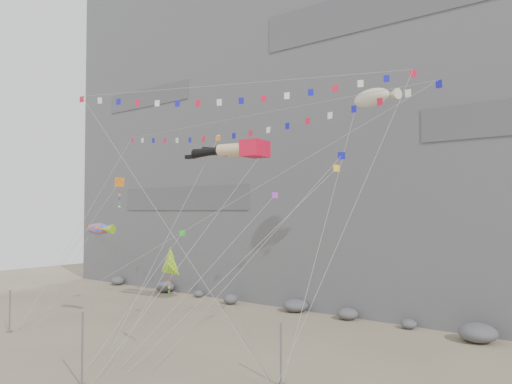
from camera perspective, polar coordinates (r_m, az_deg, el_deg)
ground at (r=40.34m, az=-9.65°, el=-17.08°), size 120.00×120.00×0.00m
cliff at (r=66.56m, az=11.79°, el=10.54°), size 80.00×28.00×50.00m
talus_boulders at (r=52.85m, az=4.53°, el=-12.85°), size 60.00×3.00×1.20m
anchor_pole_left at (r=48.82m, az=-26.32°, el=-12.10°), size 0.12×0.12×3.60m
anchor_pole_center at (r=32.74m, az=-19.25°, el=-16.56°), size 0.12×0.12×4.40m
anchor_pole_right at (r=31.23m, az=2.85°, el=-18.07°), size 0.12×0.12×3.70m
legs_kite at (r=44.72m, az=-2.56°, el=4.77°), size 8.19×18.16×23.04m
flag_banner_upper at (r=47.83m, az=-1.64°, el=8.53°), size 38.25×16.44×27.53m
flag_banner_lower at (r=43.26m, az=-2.96°, el=12.15°), size 27.73×13.39×24.85m
harlequin_kite at (r=47.84m, az=-15.38°, el=1.05°), size 5.47×8.23×15.59m
fish_windsock at (r=46.51m, az=-17.56°, el=-4.05°), size 5.49×4.99×10.19m
delta_kite at (r=34.61m, az=-9.93°, el=-8.21°), size 2.47×4.57×8.56m
blimp_windsock at (r=43.33m, az=13.04°, el=10.41°), size 4.66×16.62×24.99m
small_kite_a at (r=47.57m, az=-4.68°, el=5.54°), size 3.43×15.09×22.75m
small_kite_b at (r=39.79m, az=1.87°, el=-0.71°), size 4.43×12.71×17.18m
small_kite_c at (r=42.81m, az=-8.59°, el=-4.89°), size 3.67×11.96×14.50m
small_kite_d at (r=38.31m, az=8.78°, el=2.30°), size 7.97×14.70×20.88m
small_kite_e at (r=33.39m, az=9.27°, el=3.58°), size 10.01×8.70×18.70m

